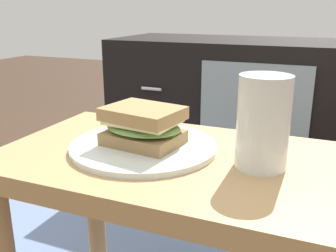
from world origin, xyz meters
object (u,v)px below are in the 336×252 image
Objects in this scene: beer_glass at (263,124)px; sandwich_front at (143,126)px; tv_cabinet at (233,111)px; plate at (144,146)px.

sandwich_front is at bearing 179.73° from beer_glass.
plate is (0.05, -0.94, 0.17)m from tv_cabinet.
plate is 0.21m from beer_glass.
beer_glass is at bearing -0.27° from plate.
sandwich_front is at bearing 53.97° from plate.
tv_cabinet is 6.40× the size of sandwich_front.
tv_cabinet reaches higher than plate.
sandwich_front is 0.21m from beer_glass.
tv_cabinet is at bearing 93.32° from sandwich_front.
tv_cabinet is at bearing 105.33° from beer_glass.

